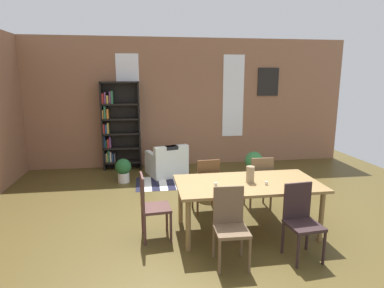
# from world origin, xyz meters

# --- Properties ---
(ground_plane) EXTENTS (9.95, 9.95, 0.00)m
(ground_plane) POSITION_xyz_m (0.00, 0.00, 0.00)
(ground_plane) COLOR #4F411C
(back_wall_brick) EXTENTS (8.65, 0.12, 3.22)m
(back_wall_brick) POSITION_xyz_m (0.00, 3.65, 1.61)
(back_wall_brick) COLOR #936448
(back_wall_brick) RESTS_ON ground
(window_pane_0) EXTENTS (0.55, 0.02, 2.09)m
(window_pane_0) POSITION_xyz_m (-1.34, 3.58, 1.77)
(window_pane_0) COLOR white
(window_pane_1) EXTENTS (0.55, 0.02, 2.09)m
(window_pane_1) POSITION_xyz_m (1.34, 3.58, 1.77)
(window_pane_1) COLOR white
(dining_table) EXTENTS (2.08, 1.07, 0.77)m
(dining_table) POSITION_xyz_m (0.48, -0.33, 0.69)
(dining_table) COLOR olive
(dining_table) RESTS_ON ground
(vase_on_table) EXTENTS (0.12, 0.12, 0.24)m
(vase_on_table) POSITION_xyz_m (0.51, -0.33, 0.88)
(vase_on_table) COLOR #998466
(vase_on_table) RESTS_ON dining_table
(tealight_candle_0) EXTENTS (0.04, 0.04, 0.04)m
(tealight_candle_0) POSITION_xyz_m (-0.01, -0.40, 0.79)
(tealight_candle_0) COLOR silver
(tealight_candle_0) RESTS_ON dining_table
(tealight_candle_1) EXTENTS (0.04, 0.04, 0.05)m
(tealight_candle_1) POSITION_xyz_m (0.71, -0.48, 0.79)
(tealight_candle_1) COLOR silver
(tealight_candle_1) RESTS_ON dining_table
(dining_chair_near_right) EXTENTS (0.43, 0.43, 0.95)m
(dining_chair_near_right) POSITION_xyz_m (0.94, -1.09, 0.51)
(dining_chair_near_right) COLOR #2F1F21
(dining_chair_near_right) RESTS_ON ground
(dining_chair_near_left) EXTENTS (0.41, 0.41, 0.95)m
(dining_chair_near_left) POSITION_xyz_m (0.02, -1.09, 0.51)
(dining_chair_near_left) COLOR brown
(dining_chair_near_left) RESTS_ON ground
(dining_chair_far_right) EXTENTS (0.41, 0.41, 0.95)m
(dining_chair_far_right) POSITION_xyz_m (0.95, 0.43, 0.51)
(dining_chair_far_right) COLOR brown
(dining_chair_far_right) RESTS_ON ground
(dining_chair_far_left) EXTENTS (0.43, 0.43, 0.95)m
(dining_chair_far_left) POSITION_xyz_m (0.02, 0.43, 0.51)
(dining_chair_far_left) COLOR #54371E
(dining_chair_far_left) RESTS_ON ground
(dining_chair_head_left) EXTENTS (0.43, 0.43, 0.95)m
(dining_chair_head_left) POSITION_xyz_m (-0.93, -0.34, 0.51)
(dining_chair_head_left) COLOR #51322E
(dining_chair_head_left) RESTS_ON ground
(bookshelf_tall) EXTENTS (0.93, 0.30, 2.16)m
(bookshelf_tall) POSITION_xyz_m (-1.60, 3.41, 1.10)
(bookshelf_tall) COLOR black
(bookshelf_tall) RESTS_ON ground
(armchair_white) EXTENTS (1.00, 1.00, 0.75)m
(armchair_white) POSITION_xyz_m (-0.47, 2.69, 0.28)
(armchair_white) COLOR silver
(armchair_white) RESTS_ON ground
(potted_plant_by_shelf) EXTENTS (0.43, 0.43, 0.56)m
(potted_plant_by_shelf) POSITION_xyz_m (1.54, 2.38, 0.30)
(potted_plant_by_shelf) COLOR silver
(potted_plant_by_shelf) RESTS_ON ground
(potted_plant_corner) EXTENTS (0.35, 0.35, 0.53)m
(potted_plant_corner) POSITION_xyz_m (-1.46, 2.29, 0.29)
(potted_plant_corner) COLOR silver
(potted_plant_corner) RESTS_ON ground
(potted_plant_window) EXTENTS (0.41, 0.41, 0.57)m
(potted_plant_window) POSITION_xyz_m (0.17, 1.14, 0.31)
(potted_plant_window) COLOR #9E6042
(potted_plant_window) RESTS_ON ground
(striped_rug) EXTENTS (1.32, 0.98, 0.01)m
(striped_rug) POSITION_xyz_m (-0.53, 2.09, 0.00)
(striped_rug) COLOR #1E1E33
(striped_rug) RESTS_ON ground
(framed_picture) EXTENTS (0.56, 0.03, 0.72)m
(framed_picture) POSITION_xyz_m (2.27, 3.57, 2.14)
(framed_picture) COLOR black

